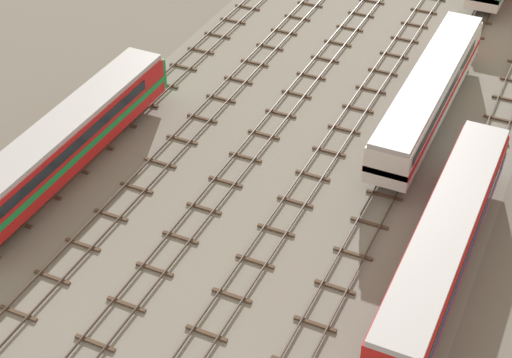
# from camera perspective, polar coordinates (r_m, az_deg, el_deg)

# --- Properties ---
(ground_plane) EXTENTS (480.00, 480.00, 0.00)m
(ground_plane) POSITION_cam_1_polar(r_m,az_deg,el_deg) (58.30, 4.19, 4.31)
(ground_plane) COLOR slate
(ballast_bed) EXTENTS (28.55, 176.00, 0.01)m
(ballast_bed) POSITION_cam_1_polar(r_m,az_deg,el_deg) (58.30, 4.19, 4.31)
(ballast_bed) COLOR gray
(ballast_bed) RESTS_ON ground
(track_far_left) EXTENTS (2.40, 126.00, 0.29)m
(track_far_left) POSITION_cam_1_polar(r_m,az_deg,el_deg) (63.58, -5.88, 7.41)
(track_far_left) COLOR #47382D
(track_far_left) RESTS_ON ground
(track_left) EXTENTS (2.40, 126.00, 0.29)m
(track_left) POSITION_cam_1_polar(r_m,az_deg,el_deg) (61.51, -1.88, 6.48)
(track_left) COLOR #47382D
(track_left) RESTS_ON ground
(track_centre_left) EXTENTS (2.40, 126.00, 0.29)m
(track_centre_left) POSITION_cam_1_polar(r_m,az_deg,el_deg) (59.76, 2.36, 5.45)
(track_centre_left) COLOR #47382D
(track_centre_left) RESTS_ON ground
(track_centre) EXTENTS (2.40, 126.00, 0.29)m
(track_centre) POSITION_cam_1_polar(r_m,az_deg,el_deg) (58.37, 6.81, 4.34)
(track_centre) COLOR #47382D
(track_centre) RESTS_ON ground
(track_centre_right) EXTENTS (2.40, 126.00, 0.29)m
(track_centre_right) POSITION_cam_1_polar(r_m,az_deg,el_deg) (57.38, 11.43, 3.15)
(track_centre_right) COLOR #47382D
(track_centre_right) RESTS_ON ground
(track_right) EXTENTS (2.40, 126.00, 0.29)m
(track_right) POSITION_cam_1_polar(r_m,az_deg,el_deg) (56.79, 16.17, 1.91)
(track_right) COLOR #47382D
(track_right) RESTS_ON ground
(diesel_railcar_far_left_near) EXTENTS (2.96, 20.50, 3.80)m
(diesel_railcar_far_left_near) POSITION_cam_1_polar(r_m,az_deg,el_deg) (52.85, -13.42, 2.77)
(diesel_railcar_far_left_near) COLOR red
(diesel_railcar_far_left_near) RESTS_ON ground
(diesel_railcar_right_mid) EXTENTS (2.96, 20.50, 3.80)m
(diesel_railcar_right_mid) POSITION_cam_1_polar(r_m,az_deg,el_deg) (45.01, 13.30, -4.25)
(diesel_railcar_right_mid) COLOR red
(diesel_railcar_right_mid) RESTS_ON ground
(diesel_railcar_centre_right_midfar) EXTENTS (2.96, 20.50, 3.80)m
(diesel_railcar_centre_right_midfar) POSITION_cam_1_polar(r_m,az_deg,el_deg) (57.65, 12.24, 6.13)
(diesel_railcar_centre_right_midfar) COLOR white
(diesel_railcar_centre_right_midfar) RESTS_ON ground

